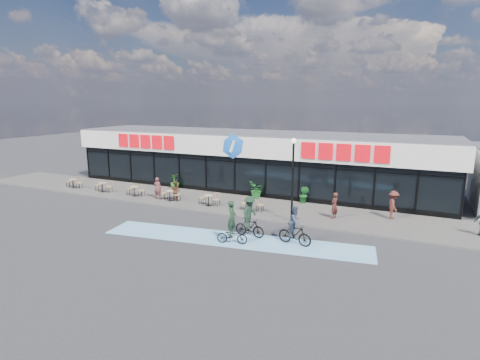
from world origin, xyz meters
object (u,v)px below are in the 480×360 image
Objects in this scene: pedestrian_a at (334,205)px; cyclist_b at (295,229)px; potted_plant_left at (175,181)px; patron_left at (158,188)px; potted_plant_mid at (256,190)px; pedestrian_b at (393,205)px; cyclist_a at (250,218)px; lamp_post at (293,173)px; bistro_set_0 at (74,182)px; patron_right at (176,191)px; potted_plant_right at (304,194)px.

cyclist_b is (-0.98, -4.89, -0.07)m from pedestrian_a.
patron_left is at bearing -76.87° from potted_plant_left.
pedestrian_b is (9.28, -1.02, 0.22)m from potted_plant_mid.
pedestrian_a is (12.48, 0.71, -0.00)m from patron_left.
cyclist_a is at bearing 145.45° from patron_left.
patron_left is at bearing 160.05° from cyclist_b.
potted_plant_left is 0.76× the size of patron_left.
pedestrian_a is (2.11, 1.76, -2.13)m from lamp_post.
potted_plant_mid is 6.52m from pedestrian_a.
patron_right reaches higher than bistro_set_0.
patron_left is (8.45, -0.08, 0.35)m from bistro_set_0.
pedestrian_a is at bearing -45.72° from potted_plant_right.
patron_right is at bearing -159.83° from potted_plant_right.
cyclist_b is at bearing 149.77° from patron_left.
bistro_set_0 is 15.18m from potted_plant_mid.
cyclist_b is at bearing -31.11° from potted_plant_left.
lamp_post is 19.01m from bistro_set_0.
bistro_set_0 is at bearing -169.90° from potted_plant_right.
patron_left reaches higher than patron_right.
potted_plant_mid is 5.79m from patron_right.
potted_plant_mid is 7.64m from cyclist_a.
cyclist_a is 1.10× the size of cyclist_b.
potted_plant_mid is (7.17, -0.08, 0.03)m from potted_plant_left.
cyclist_b is at bearing 168.06° from patron_right.
cyclist_a is at bearing -13.33° from bistro_set_0.
potted_plant_mid is 0.80× the size of patron_left.
cyclist_a reaches higher than bistro_set_0.
pedestrian_b reaches higher than patron_left.
potted_plant_left is 10.66m from potted_plant_right.
cyclist_a is (-6.70, -6.17, 0.04)m from pedestrian_b.
potted_plant_left is at bearing 159.04° from lamp_post.
bistro_set_0 is 0.96× the size of patron_left.
potted_plant_left is 3.31m from patron_left.
potted_plant_right reaches higher than bistro_set_0.
bistro_set_0 is 0.90× the size of pedestrian_b.
pedestrian_a reaches higher than bistro_set_0.
cyclist_b reaches higher than bistro_set_0.
potted_plant_right is 0.77× the size of pedestrian_a.
cyclist_a reaches higher than pedestrian_b.
patron_right is (2.17, -2.99, 0.08)m from potted_plant_left.
potted_plant_mid is 3.49m from potted_plant_right.
patron_left is at bearing -68.68° from pedestrian_a.
patron_right is at bearing -69.43° from pedestrian_a.
patron_right reaches higher than potted_plant_mid.
pedestrian_a is at bearing 53.92° from cyclist_a.
lamp_post is 2.85× the size of pedestrian_b.
bistro_set_0 is 18.65m from potted_plant_right.
bistro_set_0 is 1.25× the size of potted_plant_right.
lamp_post is 3.18× the size of bistro_set_0.
pedestrian_a is (11.06, 0.49, 0.10)m from patron_right.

